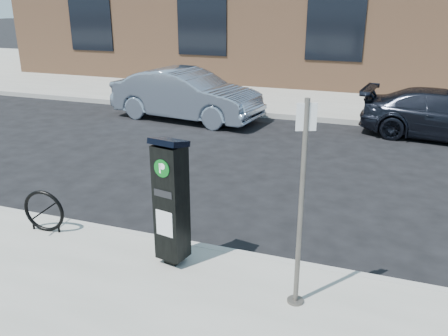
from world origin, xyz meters
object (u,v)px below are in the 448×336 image
at_px(bike_rack, 44,211).
at_px(car_dark, 448,115).
at_px(sign_pole, 301,209).
at_px(car_silver, 186,95).
at_px(parking_kiosk, 171,201).

bearing_deg(bike_rack, car_dark, 47.13).
height_order(sign_pole, car_silver, sign_pole).
xyz_separation_m(sign_pole, car_dark, (2.07, 8.25, -0.70)).
distance_m(car_silver, car_dark, 6.97).
bearing_deg(bike_rack, sign_pole, -12.59).
xyz_separation_m(car_silver, car_dark, (6.96, 0.40, -0.12)).
xyz_separation_m(parking_kiosk, car_dark, (3.73, 7.94, -0.41)).
xyz_separation_m(sign_pole, bike_rack, (-3.81, 0.45, -0.84)).
bearing_deg(parking_kiosk, bike_rack, -173.06).
bearing_deg(parking_kiosk, car_dark, 75.56).
distance_m(bike_rack, car_silver, 7.49).
bearing_deg(parking_kiosk, sign_pole, 0.36).
distance_m(sign_pole, car_silver, 9.27).
bearing_deg(sign_pole, bike_rack, 149.06).
distance_m(parking_kiosk, car_dark, 8.79).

